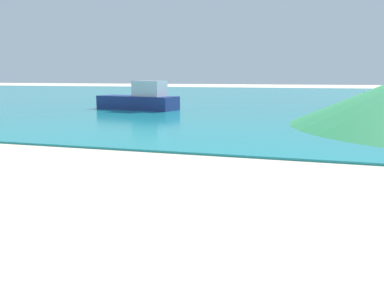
# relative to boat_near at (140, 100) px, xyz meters

# --- Properties ---
(water) EXTENTS (160.00, 60.00, 0.06)m
(water) POSITION_rel_boat_near_xyz_m (8.49, 18.14, -0.60)
(water) COLOR teal
(water) RESTS_ON ground
(boat_near) EXTENTS (5.09, 2.52, 1.66)m
(boat_near) POSITION_rel_boat_near_xyz_m (0.00, 0.00, 0.00)
(boat_near) COLOR navy
(boat_near) RESTS_ON water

